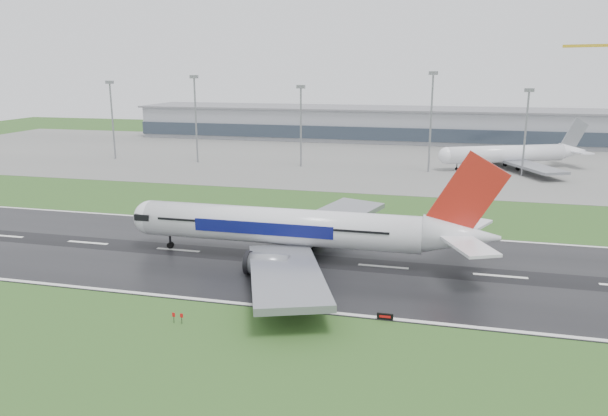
# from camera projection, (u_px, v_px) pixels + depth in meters

# --- Properties ---
(ground) EXTENTS (520.00, 520.00, 0.00)m
(ground) POSITION_uv_depth(u_px,v_px,m) (276.00, 258.00, 107.60)
(ground) COLOR #274E1C
(ground) RESTS_ON ground
(runway) EXTENTS (400.00, 45.00, 0.10)m
(runway) POSITION_uv_depth(u_px,v_px,m) (276.00, 258.00, 107.59)
(runway) COLOR black
(runway) RESTS_ON ground
(apron) EXTENTS (400.00, 130.00, 0.08)m
(apron) POSITION_uv_depth(u_px,v_px,m) (367.00, 158.00, 225.43)
(apron) COLOR slate
(apron) RESTS_ON ground
(terminal) EXTENTS (240.00, 36.00, 15.00)m
(terminal) POSITION_uv_depth(u_px,v_px,m) (384.00, 125.00, 280.21)
(terminal) COLOR gray
(terminal) RESTS_ON ground
(main_airliner) EXTENTS (68.89, 65.62, 20.30)m
(main_airliner) POSITION_uv_depth(u_px,v_px,m) (305.00, 206.00, 104.66)
(main_airliner) COLOR silver
(main_airliner) RESTS_ON runway
(parked_airliner) EXTENTS (74.19, 72.28, 16.74)m
(parked_airliner) POSITION_uv_depth(u_px,v_px,m) (512.00, 145.00, 200.80)
(parked_airliner) COLOR white
(parked_airliner) RESTS_ON apron
(runway_sign) EXTENTS (2.31, 0.69, 1.04)m
(runway_sign) POSITION_uv_depth(u_px,v_px,m) (385.00, 317.00, 81.16)
(runway_sign) COLOR black
(runway_sign) RESTS_ON ground
(floodmast_0) EXTENTS (0.64, 0.64, 28.69)m
(floodmast_0) POSITION_uv_depth(u_px,v_px,m) (113.00, 122.00, 220.67)
(floodmast_0) COLOR gray
(floodmast_0) RESTS_ON ground
(floodmast_1) EXTENTS (0.64, 0.64, 30.84)m
(floodmast_1) POSITION_uv_depth(u_px,v_px,m) (196.00, 121.00, 212.33)
(floodmast_1) COLOR gray
(floodmast_1) RESTS_ON ground
(floodmast_2) EXTENTS (0.64, 0.64, 27.61)m
(floodmast_2) POSITION_uv_depth(u_px,v_px,m) (301.00, 128.00, 203.37)
(floodmast_2) COLOR gray
(floodmast_2) RESTS_ON ground
(floodmast_3) EXTENTS (0.64, 0.64, 32.34)m
(floodmast_3) POSITION_uv_depth(u_px,v_px,m) (431.00, 124.00, 192.33)
(floodmast_3) COLOR gray
(floodmast_3) RESTS_ON ground
(floodmast_4) EXTENTS (0.64, 0.64, 27.12)m
(floodmast_4) POSITION_uv_depth(u_px,v_px,m) (525.00, 135.00, 185.93)
(floodmast_4) COLOR gray
(floodmast_4) RESTS_ON ground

